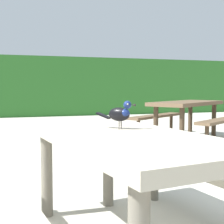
# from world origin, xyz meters

# --- Properties ---
(hedge_wall) EXTENTS (28.00, 1.20, 2.11)m
(hedge_wall) POSITION_xyz_m (0.00, 10.43, 1.05)
(hedge_wall) COLOR #2D6B28
(hedge_wall) RESTS_ON ground
(picnic_table_foreground) EXTENTS (1.91, 1.93, 0.74)m
(picnic_table_foreground) POSITION_xyz_m (0.38, 0.16, 0.56)
(picnic_table_foreground) COLOR #B2A893
(picnic_table_foreground) RESTS_ON ground
(bird_grackle) EXTENTS (0.21, 0.23, 0.18)m
(bird_grackle) POSITION_xyz_m (0.43, 0.25, 0.84)
(bird_grackle) COLOR black
(bird_grackle) RESTS_ON picnic_table_foreground
(picnic_table_mid_left) EXTENTS (2.35, 2.34, 0.74)m
(picnic_table_mid_left) POSITION_xyz_m (3.09, 3.90, 0.56)
(picnic_table_mid_left) COLOR brown
(picnic_table_mid_left) RESTS_ON ground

